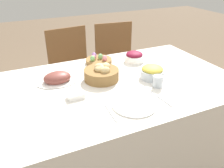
% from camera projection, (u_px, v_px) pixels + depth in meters
% --- Properties ---
extents(ground_plane, '(12.00, 12.00, 0.00)m').
position_uv_depth(ground_plane, '(108.00, 167.00, 1.97)').
color(ground_plane, brown).
extents(dining_table, '(1.82, 1.04, 0.78)m').
position_uv_depth(dining_table, '(108.00, 130.00, 1.79)').
color(dining_table, white).
rests_on(dining_table, ground).
extents(chair_far_center, '(0.46, 0.46, 0.94)m').
position_uv_depth(chair_far_center, '(73.00, 73.00, 2.44)').
color(chair_far_center, brown).
rests_on(chair_far_center, ground).
extents(chair_far_right, '(0.46, 0.46, 0.94)m').
position_uv_depth(chair_far_right, '(117.00, 65.00, 2.63)').
color(chair_far_right, brown).
rests_on(chair_far_right, ground).
extents(bread_basket, '(0.24, 0.24, 0.12)m').
position_uv_depth(bread_basket, '(101.00, 73.00, 1.65)').
color(bread_basket, olive).
rests_on(bread_basket, dining_table).
extents(egg_basket, '(0.21, 0.21, 0.08)m').
position_uv_depth(egg_basket, '(99.00, 60.00, 1.93)').
color(egg_basket, olive).
rests_on(egg_basket, dining_table).
extents(ham_platter, '(0.29, 0.20, 0.08)m').
position_uv_depth(ham_platter, '(57.00, 79.00, 1.62)').
color(ham_platter, white).
rests_on(ham_platter, dining_table).
extents(pineapple_bowl, '(0.17, 0.17, 0.10)m').
position_uv_depth(pineapple_bowl, '(152.00, 72.00, 1.67)').
color(pineapple_bowl, silver).
rests_on(pineapple_bowl, dining_table).
extents(beet_salad_bowl, '(0.16, 0.16, 0.09)m').
position_uv_depth(beet_salad_bowl, '(134.00, 57.00, 1.95)').
color(beet_salad_bowl, white).
rests_on(beet_salad_bowl, dining_table).
extents(dinner_plate, '(0.26, 0.26, 0.01)m').
position_uv_depth(dinner_plate, '(134.00, 105.00, 1.37)').
color(dinner_plate, white).
rests_on(dinner_plate, dining_table).
extents(fork, '(0.02, 0.20, 0.00)m').
position_uv_depth(fork, '(110.00, 112.00, 1.31)').
color(fork, '#B7B7BC').
rests_on(fork, dining_table).
extents(knife, '(0.02, 0.20, 0.00)m').
position_uv_depth(knife, '(157.00, 99.00, 1.42)').
color(knife, '#B7B7BC').
rests_on(knife, dining_table).
extents(spoon, '(0.02, 0.20, 0.00)m').
position_uv_depth(spoon, '(161.00, 98.00, 1.44)').
color(spoon, '#B7B7BC').
rests_on(spoon, dining_table).
extents(drinking_cup, '(0.07, 0.07, 0.08)m').
position_uv_depth(drinking_cup, '(158.00, 81.00, 1.56)').
color(drinking_cup, silver).
rests_on(drinking_cup, dining_table).
extents(butter_dish, '(0.10, 0.06, 0.03)m').
position_uv_depth(butter_dish, '(76.00, 96.00, 1.44)').
color(butter_dish, white).
rests_on(butter_dish, dining_table).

